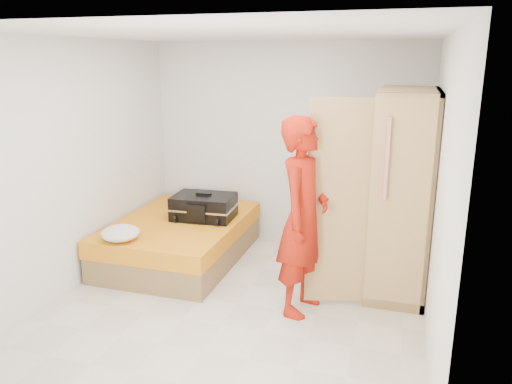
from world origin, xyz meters
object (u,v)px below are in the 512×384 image
(wardrobe, at_px, (397,198))
(person, at_px, (303,217))
(round_cushion, at_px, (120,233))
(bed, at_px, (181,239))
(suitcase, at_px, (204,207))

(wardrobe, relative_size, person, 1.11)
(wardrobe, distance_m, person, 1.12)
(person, xyz_separation_m, round_cushion, (-1.99, -0.00, -0.37))
(wardrobe, bearing_deg, round_cushion, -164.79)
(bed, height_order, suitcase, suitcase)
(wardrobe, xyz_separation_m, round_cushion, (-2.81, -0.76, -0.42))
(person, xyz_separation_m, suitcase, (-1.43, 0.96, -0.31))
(wardrobe, distance_m, suitcase, 2.29)
(wardrobe, xyz_separation_m, person, (-0.82, -0.76, -0.05))
(bed, bearing_deg, person, -25.74)
(suitcase, relative_size, round_cushion, 1.88)
(wardrobe, relative_size, round_cushion, 5.12)
(person, bearing_deg, bed, 74.39)
(suitcase, bearing_deg, bed, -152.71)
(bed, xyz_separation_m, round_cushion, (-0.31, -0.81, 0.33))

